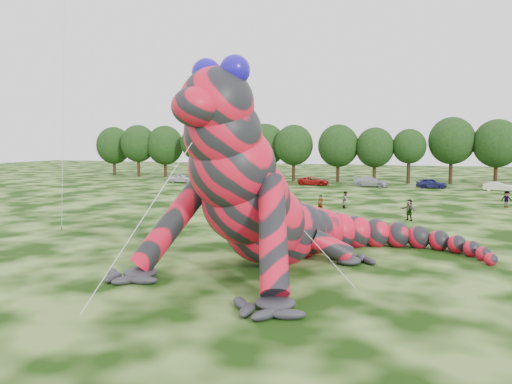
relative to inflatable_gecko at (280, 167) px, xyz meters
The scene contains 25 objects.
ground 7.06m from the inflatable_gecko, 12.04° to the right, with size 240.00×240.00×0.00m, color #16330A.
inflatable_gecko is the anchor object (origin of this frame).
tree_0 76.78m from the inflatable_gecko, 130.64° to the left, with size 6.91×6.22×9.51m, color black, non-canonical shape.
tree_1 71.95m from the inflatable_gecko, 127.50° to the left, with size 6.74×6.07×9.81m, color black, non-canonical shape.
tree_2 69.42m from the inflatable_gecko, 123.65° to the left, with size 7.04×6.34×9.64m, color black, non-canonical shape.
tree_3 64.17m from the inflatable_gecko, 119.05° to the left, with size 5.81×5.23×9.44m, color black, non-canonical shape.
tree_4 62.96m from the inflatable_gecko, 113.48° to the left, with size 6.22×5.60×9.06m, color black, non-canonical shape.
tree_5 60.39m from the inflatable_gecko, 107.91° to the left, with size 7.16×6.44×9.80m, color black, non-canonical shape.
tree_6 57.21m from the inflatable_gecko, 103.14° to the left, with size 6.52×5.86×9.49m, color black, non-canonical shape.
tree_7 56.11m from the inflatable_gecko, 95.65° to the left, with size 6.68×6.01×9.48m, color black, non-canonical shape.
tree_8 56.02m from the inflatable_gecko, 89.66° to the left, with size 6.14×5.53×8.94m, color black, non-canonical shape.
tree_9 56.66m from the inflatable_gecko, 84.31° to the left, with size 5.27×4.74×8.68m, color black, non-canonical shape.
tree_10 58.83m from the inflatable_gecko, 78.28° to the left, with size 7.09×6.38×10.50m, color black, non-canonical shape.
tree_11 60.09m from the inflatable_gecko, 72.23° to the left, with size 7.01×6.31×10.07m, color black, non-canonical shape.
car_0 55.55m from the inflatable_gecko, 122.39° to the left, with size 1.65×4.10×1.40m, color silver.
car_1 50.54m from the inflatable_gecko, 110.03° to the left, with size 1.39×3.98×1.31m, color black.
car_2 49.25m from the inflatable_gecko, 99.47° to the left, with size 2.22×4.81×1.34m, color maroon.
car_3 48.91m from the inflatable_gecko, 89.48° to the left, with size 2.10×5.16×1.50m, color #A2A9AC.
car_4 49.90m from the inflatable_gecko, 79.63° to the left, with size 1.71×4.25×1.45m, color navy.
car_5 50.96m from the inflatable_gecko, 69.90° to the left, with size 1.32×3.78×1.25m, color silver.
spectator_2 33.49m from the inflatable_gecko, 61.62° to the left, with size 1.12×0.64×1.74m, color gray.
spectator_5 19.18m from the inflatable_gecko, 69.44° to the left, with size 1.69×0.54×1.82m, color gray.
spectator_1 24.32m from the inflatable_gecko, 89.32° to the left, with size 0.82×0.64×1.69m, color gray.
spectator_0 20.58m from the inflatable_gecko, 94.38° to the left, with size 0.61×0.40×1.67m, color gray.
spectator_4 37.34m from the inflatable_gecko, 106.76° to the left, with size 0.90×0.58×1.84m, color gray.
Camera 1 is at (2.75, -25.45, 6.74)m, focal length 35.00 mm.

